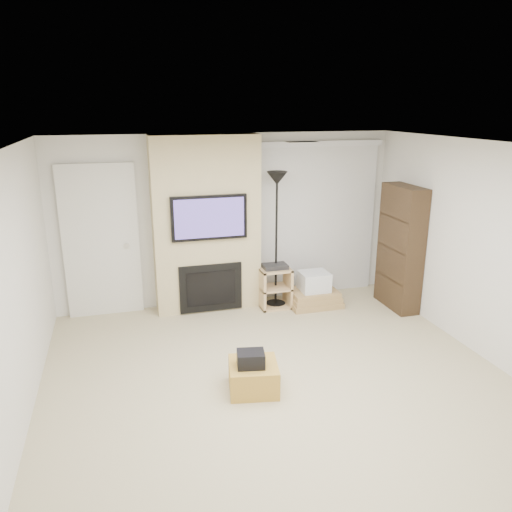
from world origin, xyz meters
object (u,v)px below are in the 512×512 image
object	(u,v)px
floor_lamp	(277,202)
bookshelf	(400,248)
ottoman	(253,377)
box_stack	(314,293)
av_stand	(275,285)

from	to	relation	value
floor_lamp	bookshelf	xyz separation A→B (m)	(1.71, -0.53, -0.67)
ottoman	bookshelf	size ratio (longest dim) A/B	0.28
box_stack	bookshelf	size ratio (longest dim) A/B	0.42
bookshelf	floor_lamp	bearing A→B (deg)	162.96
bookshelf	box_stack	bearing A→B (deg)	162.09
box_stack	bookshelf	distance (m)	1.41
av_stand	bookshelf	xyz separation A→B (m)	(1.75, -0.46, 0.55)
ottoman	floor_lamp	bearing A→B (deg)	66.45
floor_lamp	av_stand	bearing A→B (deg)	-119.49
bookshelf	ottoman	bearing A→B (deg)	-148.45
ottoman	floor_lamp	distance (m)	2.75
floor_lamp	ottoman	bearing A→B (deg)	-113.55
floor_lamp	av_stand	size ratio (longest dim) A/B	3.02
ottoman	av_stand	xyz separation A→B (m)	(0.90, 2.09, 0.20)
ottoman	bookshelf	distance (m)	3.20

